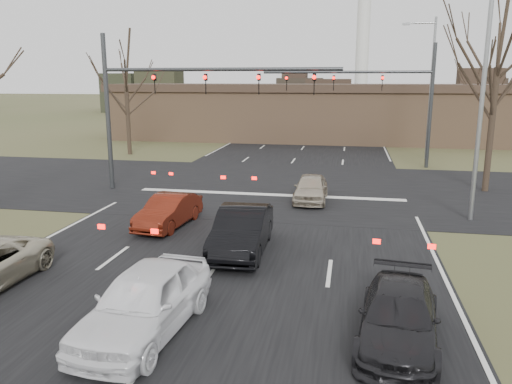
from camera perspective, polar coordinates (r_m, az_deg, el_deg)
ground at (r=13.24m, az=-7.96°, el=-12.94°), size 360.00×360.00×0.00m
road_main at (r=71.61m, az=7.61°, el=8.04°), size 14.00×300.00×0.02m
road_cross at (r=27.18m, az=2.12°, el=0.61°), size 200.00×14.00×0.02m
building at (r=49.41m, az=8.55°, el=9.04°), size 42.40×10.40×5.30m
mast_arm_near at (r=25.97m, az=-10.18°, el=11.12°), size 12.12×0.24×8.00m
mast_arm_far at (r=34.36m, az=14.73°, el=11.16°), size 11.12×0.24×8.00m
streetlight_right_near at (r=21.83m, az=24.11°, el=11.32°), size 2.34×0.25×10.00m
streetlight_right_far at (r=38.65m, az=19.14°, el=11.85°), size 2.34×0.25×10.00m
tree_right_near at (r=28.35m, az=26.41°, el=17.92°), size 6.90×6.90×11.50m
tree_left_far at (r=40.08m, az=-14.80°, el=14.65°), size 5.70×5.70×9.50m
tree_right_far at (r=47.59m, az=24.83°, el=13.08°), size 5.40×5.40×9.00m
car_white_sedan at (r=11.90m, az=-12.60°, el=-12.06°), size 2.23×4.72×1.56m
car_black_hatch at (r=16.81m, az=-1.62°, el=-4.41°), size 1.79×4.66×1.51m
car_charcoal_sedan at (r=11.76m, az=16.00°, el=-13.53°), size 2.16×4.33×1.21m
car_red_ahead at (r=20.05m, az=-9.95°, el=-2.15°), size 1.72×3.95×1.26m
car_silver_ahead at (r=24.00m, az=6.28°, el=0.46°), size 1.54×3.79×1.29m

